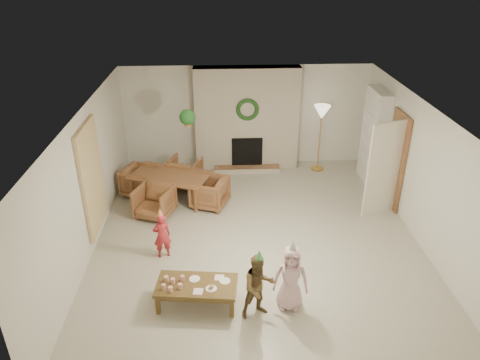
{
  "coord_description": "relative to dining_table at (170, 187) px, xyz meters",
  "views": [
    {
      "loc": [
        -0.65,
        -7.17,
        4.87
      ],
      "look_at": [
        -0.3,
        0.4,
        1.05
      ],
      "focal_mm": 33.99,
      "sensor_mm": 36.0,
      "label": 1
    }
  ],
  "objects": [
    {
      "name": "floor",
      "position": [
        1.76,
        -1.62,
        -0.29
      ],
      "size": [
        7.0,
        7.0,
        0.0
      ],
      "primitive_type": "plane",
      "color": "#B7B29E",
      "rests_on": "ground"
    },
    {
      "name": "ceiling",
      "position": [
        1.76,
        -1.62,
        2.21
      ],
      "size": [
        7.0,
        7.0,
        0.0
      ],
      "primitive_type": "plane",
      "rotation": [
        3.14,
        0.0,
        0.0
      ],
      "color": "white",
      "rests_on": "wall_back"
    },
    {
      "name": "wall_back",
      "position": [
        1.76,
        1.88,
        0.96
      ],
      "size": [
        7.0,
        0.0,
        7.0
      ],
      "primitive_type": "plane",
      "rotation": [
        1.57,
        0.0,
        0.0
      ],
      "color": "silver",
      "rests_on": "floor"
    },
    {
      "name": "wall_front",
      "position": [
        1.76,
        -5.12,
        0.96
      ],
      "size": [
        7.0,
        0.0,
        7.0
      ],
      "primitive_type": "plane",
      "rotation": [
        -1.57,
        0.0,
        0.0
      ],
      "color": "silver",
      "rests_on": "floor"
    },
    {
      "name": "wall_left",
      "position": [
        -1.24,
        -1.62,
        0.96
      ],
      "size": [
        0.0,
        7.0,
        7.0
      ],
      "primitive_type": "plane",
      "rotation": [
        1.57,
        0.0,
        1.57
      ],
      "color": "silver",
      "rests_on": "floor"
    },
    {
      "name": "wall_right",
      "position": [
        4.76,
        -1.62,
        0.96
      ],
      "size": [
        0.0,
        7.0,
        7.0
      ],
      "primitive_type": "plane",
      "rotation": [
        1.57,
        0.0,
        -1.57
      ],
      "color": "silver",
      "rests_on": "floor"
    },
    {
      "name": "fireplace_mass",
      "position": [
        1.76,
        1.68,
        0.96
      ],
      "size": [
        2.5,
        0.4,
        2.5
      ],
      "primitive_type": "cube",
      "color": "#581917",
      "rests_on": "floor"
    },
    {
      "name": "fireplace_hearth",
      "position": [
        1.76,
        1.33,
        -0.23
      ],
      "size": [
        1.6,
        0.3,
        0.12
      ],
      "primitive_type": "cube",
      "color": "brown",
      "rests_on": "floor"
    },
    {
      "name": "fireplace_firebox",
      "position": [
        1.76,
        1.5,
        0.16
      ],
      "size": [
        0.75,
        0.12,
        0.75
      ],
      "primitive_type": "cube",
      "color": "black",
      "rests_on": "floor"
    },
    {
      "name": "fireplace_wreath",
      "position": [
        1.76,
        1.45,
        1.26
      ],
      "size": [
        0.54,
        0.1,
        0.54
      ],
      "primitive_type": "torus",
      "rotation": [
        1.57,
        0.0,
        0.0
      ],
      "color": "#183F17",
      "rests_on": "fireplace_mass"
    },
    {
      "name": "floor_lamp_base",
      "position": [
        3.52,
        1.38,
        -0.28
      ],
      "size": [
        0.31,
        0.31,
        0.03
      ],
      "primitive_type": "cylinder",
      "color": "gold",
      "rests_on": "floor"
    },
    {
      "name": "floor_lamp_post",
      "position": [
        3.52,
        1.38,
        0.47
      ],
      "size": [
        0.03,
        0.03,
        1.48
      ],
      "primitive_type": "cylinder",
      "color": "gold",
      "rests_on": "floor"
    },
    {
      "name": "floor_lamp_shade",
      "position": [
        3.52,
        1.38,
        1.19
      ],
      "size": [
        0.39,
        0.39,
        0.33
      ],
      "primitive_type": "cone",
      "rotation": [
        3.14,
        0.0,
        0.0
      ],
      "color": "beige",
      "rests_on": "floor_lamp_post"
    },
    {
      "name": "bookshelf_carcass",
      "position": [
        4.6,
        0.68,
        0.81
      ],
      "size": [
        0.3,
        1.0,
        2.2
      ],
      "primitive_type": "cube",
      "color": "white",
      "rests_on": "floor"
    },
    {
      "name": "bookshelf_shelf_a",
      "position": [
        4.58,
        0.68,
        0.16
      ],
      "size": [
        0.3,
        0.92,
        0.03
      ],
      "primitive_type": "cube",
      "color": "white",
      "rests_on": "bookshelf_carcass"
    },
    {
      "name": "bookshelf_shelf_b",
      "position": [
        4.58,
        0.68,
        0.56
      ],
      "size": [
        0.3,
        0.92,
        0.03
      ],
      "primitive_type": "cube",
      "color": "white",
      "rests_on": "bookshelf_carcass"
    },
    {
      "name": "bookshelf_shelf_c",
      "position": [
        4.58,
        0.68,
        0.96
      ],
      "size": [
        0.3,
        0.92,
        0.03
      ],
      "primitive_type": "cube",
      "color": "white",
      "rests_on": "bookshelf_carcass"
    },
    {
      "name": "bookshelf_shelf_d",
      "position": [
        4.58,
        0.68,
        1.36
      ],
      "size": [
        0.3,
        0.92,
        0.03
      ],
      "primitive_type": "cube",
      "color": "white",
      "rests_on": "bookshelf_carcass"
    },
    {
      "name": "books_row_lower",
      "position": [
        4.56,
        0.53,
        0.3
      ],
      "size": [
        0.2,
        0.4,
        0.24
      ],
      "primitive_type": "cube",
      "color": "#9F2A1D",
      "rests_on": "bookshelf_shelf_a"
    },
    {
      "name": "books_row_mid",
      "position": [
        4.56,
        0.73,
        0.7
      ],
      "size": [
        0.2,
        0.44,
        0.24
      ],
      "primitive_type": "cube",
      "color": "navy",
      "rests_on": "bookshelf_shelf_b"
    },
    {
      "name": "books_row_upper",
      "position": [
        4.56,
        0.58,
        1.09
      ],
      "size": [
        0.2,
        0.36,
        0.22
      ],
      "primitive_type": "cube",
      "color": "gold",
      "rests_on": "bookshelf_shelf_c"
    },
    {
      "name": "door_frame",
      "position": [
        4.72,
        -0.42,
        0.73
      ],
      "size": [
        0.05,
        0.86,
        2.04
      ],
      "primitive_type": "cube",
      "color": "brown",
      "rests_on": "floor"
    },
    {
      "name": "door_leaf",
      "position": [
        4.34,
        -0.8,
        0.71
      ],
      "size": [
        0.77,
        0.32,
        2.0
      ],
      "primitive_type": "cube",
      "rotation": [
        0.0,
        0.0,
        -1.22
      ],
      "color": "beige",
      "rests_on": "floor"
    },
    {
      "name": "curtain_panel",
      "position": [
        -1.2,
        -1.42,
        0.96
      ],
      "size": [
        0.06,
        1.2,
        2.0
      ],
      "primitive_type": "cube",
      "color": "beige",
      "rests_on": "wall_left"
    },
    {
      "name": "dining_table",
      "position": [
        0.0,
        0.0,
        0.0
      ],
      "size": [
        1.89,
        1.46,
        0.59
      ],
      "primitive_type": "imported",
      "rotation": [
        0.0,
        0.0,
        -0.36
      ],
      "color": "brown",
      "rests_on": "floor"
    },
    {
      "name": "dining_chair_near",
      "position": [
        -0.26,
        -0.68,
        0.03
      ],
      "size": [
        0.9,
        0.91,
        0.65
      ],
      "primitive_type": "imported",
      "rotation": [
        0.0,
        0.0,
        -0.36
      ],
      "color": "brown",
      "rests_on": "floor"
    },
    {
      "name": "dining_chair_far",
      "position": [
        0.26,
        0.68,
        0.03
      ],
      "size": [
        0.9,
        0.91,
        0.65
      ],
      "primitive_type": "imported",
      "rotation": [
        0.0,
        0.0,
        2.78
      ],
      "color": "brown",
      "rests_on": "floor"
    },
    {
      "name": "dining_chair_left",
      "position": [
        -0.68,
        0.26,
        0.03
      ],
      "size": [
        0.91,
        0.9,
        0.65
      ],
      "primitive_type": "imported",
      "rotation": [
        0.0,
        0.0,
        1.21
      ],
      "color": "brown",
      "rests_on": "floor"
    },
    {
      "name": "dining_chair_right",
      "position": [
        0.86,
        -0.33,
        0.03
      ],
      "size": [
        0.91,
        0.9,
        0.65
      ],
      "primitive_type": "imported",
      "rotation": [
        0.0,
        0.0,
        -1.94
      ],
      "color": "brown",
      "rests_on": "floor"
    },
    {
      "name": "hanging_plant_cord",
      "position": [
        0.46,
        -0.12,
        1.86
      ],
      "size": [
        0.01,
        0.01,
        0.7
      ],
      "primitive_type": "cylinder",
      "color": "tan",
      "rests_on": "ceiling"
    },
    {
      "name": "hanging_plant_pot",
      "position": [
        0.46,
        -0.12,
        1.51
      ],
      "size": [
        0.16,
        0.16,
        0.12
      ],
      "primitive_type": "cylinder",
      "color": "#985A31",
      "rests_on": "hanging_plant_cord"
    },
    {
      "name": "hanging_plant_foliage",
      "position": [
        0.46,
        -0.12,
        1.63
      ],
      "size": [
        0.32,
        0.32,
        0.32
      ],
      "primitive_type": "sphere",
      "color": "#164419",
      "rests_on": "hanging_plant_pot"
    },
    {
      "name": "coffee_table_top",
      "position": [
        0.7,
        -3.35,
        0.05
      ],
      "size": [
        1.28,
        0.74,
        0.06
      ],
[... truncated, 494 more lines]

